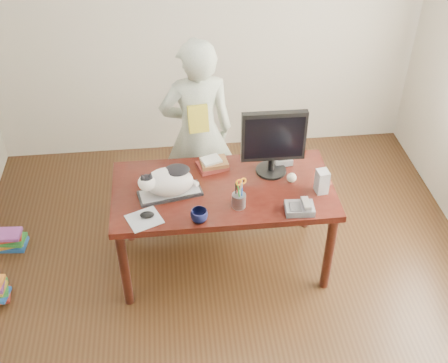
% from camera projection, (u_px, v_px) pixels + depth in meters
% --- Properties ---
extents(room, '(4.50, 4.50, 4.50)m').
position_uv_depth(room, '(234.00, 172.00, 3.21)').
color(room, black).
rests_on(room, ground).
extents(desk, '(1.60, 0.80, 0.75)m').
position_uv_depth(desk, '(222.00, 197.00, 4.20)').
color(desk, black).
rests_on(desk, ground).
extents(keyboard, '(0.47, 0.25, 0.03)m').
position_uv_depth(keyboard, '(170.00, 193.00, 3.98)').
color(keyboard, black).
rests_on(keyboard, desk).
extents(cat, '(0.44, 0.28, 0.25)m').
position_uv_depth(cat, '(167.00, 181.00, 3.90)').
color(cat, white).
rests_on(cat, keyboard).
extents(monitor, '(0.47, 0.23, 0.53)m').
position_uv_depth(monitor, '(273.00, 140.00, 4.00)').
color(monitor, black).
rests_on(monitor, desk).
extents(pen_cup, '(0.12, 0.12, 0.24)m').
position_uv_depth(pen_cup, '(239.00, 199.00, 3.85)').
color(pen_cup, gray).
rests_on(pen_cup, desk).
extents(mousepad, '(0.28, 0.27, 0.00)m').
position_uv_depth(mousepad, '(144.00, 219.00, 3.78)').
color(mousepad, '#A7ADB3').
rests_on(mousepad, desk).
extents(mouse, '(0.12, 0.10, 0.04)m').
position_uv_depth(mouse, '(147.00, 215.00, 3.78)').
color(mouse, black).
rests_on(mouse, mousepad).
extents(coffee_mug, '(0.14, 0.14, 0.09)m').
position_uv_depth(coffee_mug, '(199.00, 216.00, 3.74)').
color(coffee_mug, black).
rests_on(coffee_mug, desk).
extents(phone, '(0.20, 0.17, 0.09)m').
position_uv_depth(phone, '(300.00, 208.00, 3.83)').
color(phone, '#5B5B60').
rests_on(phone, desk).
extents(speaker, '(0.09, 0.10, 0.18)m').
position_uv_depth(speaker, '(322.00, 181.00, 3.96)').
color(speaker, gray).
rests_on(speaker, desk).
extents(baseball, '(0.07, 0.07, 0.07)m').
position_uv_depth(baseball, '(292.00, 178.00, 4.08)').
color(baseball, silver).
rests_on(baseball, desk).
extents(book_stack, '(0.25, 0.21, 0.08)m').
position_uv_depth(book_stack, '(213.00, 164.00, 4.21)').
color(book_stack, '#521916').
rests_on(book_stack, desk).
extents(calculator, '(0.15, 0.19, 0.05)m').
position_uv_depth(calculator, '(281.00, 157.00, 4.30)').
color(calculator, '#5B5B60').
rests_on(calculator, desk).
extents(person, '(0.63, 0.46, 1.62)m').
position_uv_depth(person, '(198.00, 133.00, 4.50)').
color(person, silver).
rests_on(person, ground).
extents(held_book, '(0.16, 0.11, 0.21)m').
position_uv_depth(held_book, '(198.00, 119.00, 4.22)').
color(held_book, gold).
rests_on(held_book, person).
extents(book_pile_b, '(0.26, 0.20, 0.15)m').
position_uv_depth(book_pile_b, '(10.00, 240.00, 4.59)').
color(book_pile_b, '#1A4C9D').
rests_on(book_pile_b, ground).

